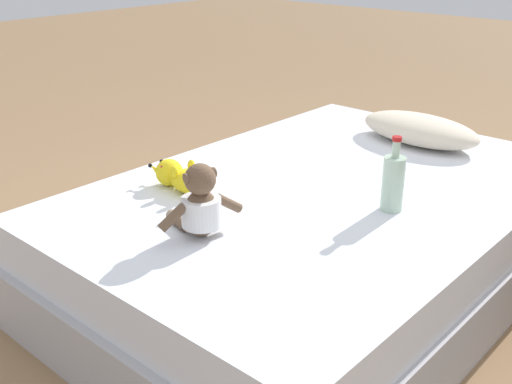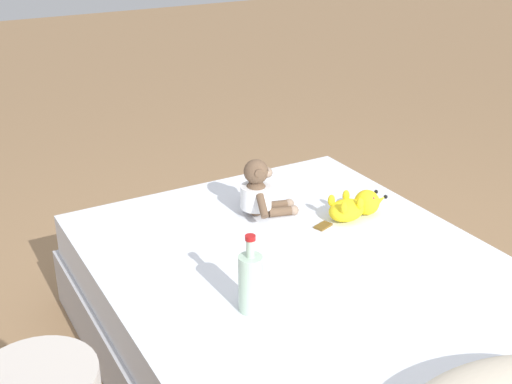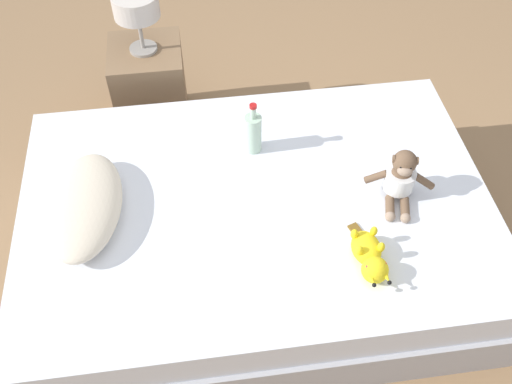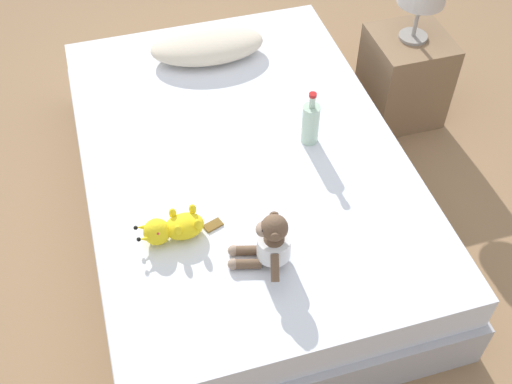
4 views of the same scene
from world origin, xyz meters
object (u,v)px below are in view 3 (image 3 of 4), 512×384
glass_bottle (253,133)px  bedside_lamp (136,8)px  pillow (85,205)px  plush_monkey (400,179)px  plush_yellow_creature (370,257)px  bed (256,229)px  nightstand (150,87)px

glass_bottle → bedside_lamp: 0.87m
pillow → plush_monkey: (-0.07, -1.26, 0.04)m
plush_yellow_creature → glass_bottle: glass_bottle is taller
bed → pillow: 0.73m
plush_yellow_creature → bedside_lamp: size_ratio=1.08×
bed → plush_monkey: 0.66m
bed → pillow: bearing=88.7°
plush_yellow_creature → bedside_lamp: (1.36, 0.81, 0.26)m
plush_monkey → bedside_lamp: bearing=44.4°
bed → plush_yellow_creature: (-0.37, -0.38, 0.25)m
bed → plush_yellow_creature: size_ratio=6.03×
pillow → glass_bottle: glass_bottle is taller
nightstand → bedside_lamp: size_ratio=1.56×
plush_monkey → glass_bottle: 0.65m
plush_yellow_creature → glass_bottle: (0.66, 0.35, 0.05)m
plush_yellow_creature → nightstand: 1.60m
bed → plush_yellow_creature: bearing=-134.2°
plush_yellow_creature → nightstand: plush_yellow_creature is taller
glass_bottle → bedside_lamp: bedside_lamp is taller
nightstand → pillow: bearing=166.0°
plush_yellow_creature → bedside_lamp: bedside_lamp is taller
bedside_lamp → nightstand: bearing=0.0°
bed → plush_monkey: bearing=-95.0°
glass_bottle → nightstand: bearing=33.9°
plush_yellow_creature → plush_monkey: bearing=-32.9°
pillow → plush_monkey: plush_monkey is taller
pillow → bedside_lamp: (0.97, -0.24, 0.25)m
bed → nightstand: bearing=23.9°
bedside_lamp → pillow: bearing=166.0°
bed → plush_monkey: size_ratio=7.03×
nightstand → bedside_lamp: bearing=0.0°
pillow → plush_monkey: 1.26m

